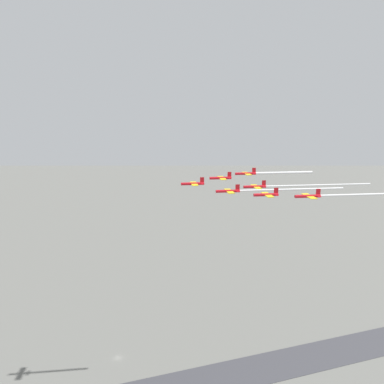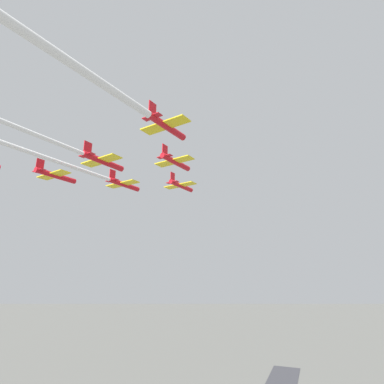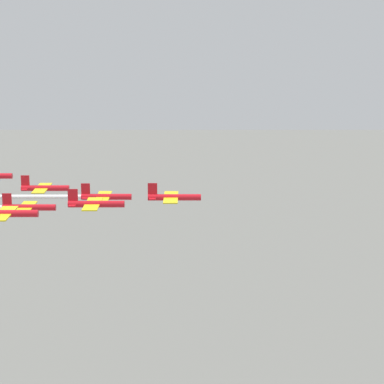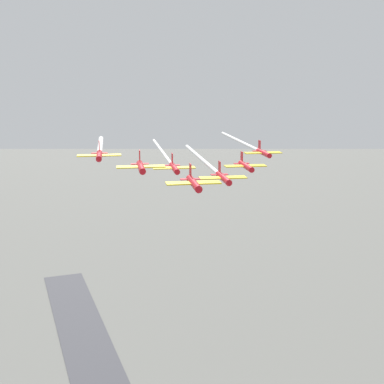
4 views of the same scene
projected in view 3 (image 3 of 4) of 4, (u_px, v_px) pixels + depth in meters
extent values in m
cylinder|color=red|center=(174.00, 197.00, 156.91)|extent=(6.61, 10.41, 1.36)
cube|color=yellow|center=(171.00, 197.00, 156.91)|extent=(10.54, 7.65, 0.22)
cube|color=red|center=(153.00, 189.00, 156.50)|extent=(1.11, 1.82, 2.73)
cube|color=red|center=(153.00, 197.00, 156.89)|extent=(4.13, 3.12, 0.15)
cylinder|color=red|center=(106.00, 197.00, 166.08)|extent=(6.61, 10.41, 1.36)
cube|color=yellow|center=(103.00, 197.00, 166.08)|extent=(10.54, 7.65, 0.22)
cube|color=red|center=(86.00, 189.00, 165.67)|extent=(1.11, 1.82, 2.73)
cube|color=red|center=(86.00, 197.00, 166.06)|extent=(4.13, 3.12, 0.15)
cylinder|color=red|center=(96.00, 204.00, 147.90)|extent=(6.61, 10.41, 1.36)
cube|color=yellow|center=(93.00, 204.00, 147.89)|extent=(10.54, 7.65, 0.22)
cube|color=red|center=(73.00, 196.00, 147.49)|extent=(1.11, 1.82, 2.73)
cube|color=red|center=(73.00, 204.00, 147.88)|extent=(4.13, 3.12, 0.15)
cylinder|color=red|center=(45.00, 188.00, 174.79)|extent=(6.61, 10.41, 1.36)
cube|color=yellow|center=(42.00, 188.00, 174.79)|extent=(10.54, 7.65, 0.22)
cube|color=red|center=(25.00, 181.00, 174.38)|extent=(1.11, 1.82, 2.73)
cube|color=red|center=(26.00, 188.00, 174.77)|extent=(4.13, 3.12, 0.15)
cylinder|color=red|center=(29.00, 207.00, 157.28)|extent=(6.61, 10.41, 1.36)
cube|color=yellow|center=(26.00, 207.00, 157.28)|extent=(10.54, 7.65, 0.22)
cube|color=red|center=(7.00, 200.00, 156.87)|extent=(1.11, 1.82, 2.73)
cube|color=red|center=(7.00, 207.00, 157.26)|extent=(4.13, 3.12, 0.15)
cylinder|color=red|center=(8.00, 214.00, 138.97)|extent=(6.61, 10.41, 1.36)
cube|color=yellow|center=(4.00, 214.00, 138.96)|extent=(10.54, 7.65, 0.22)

